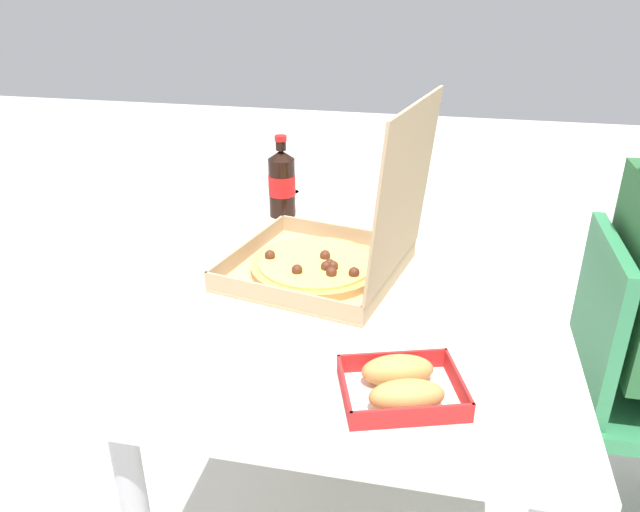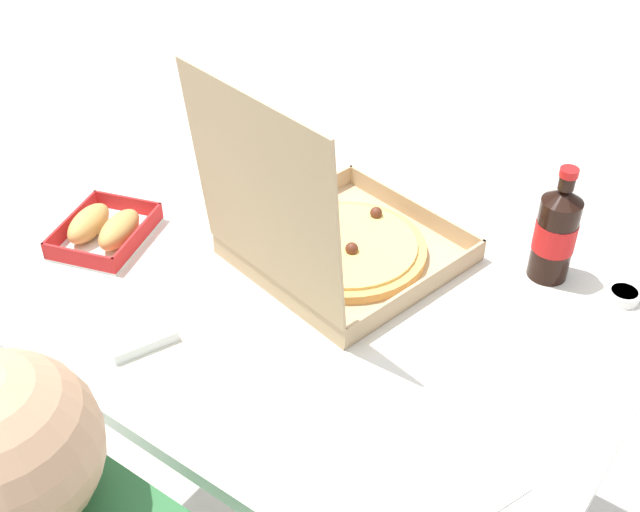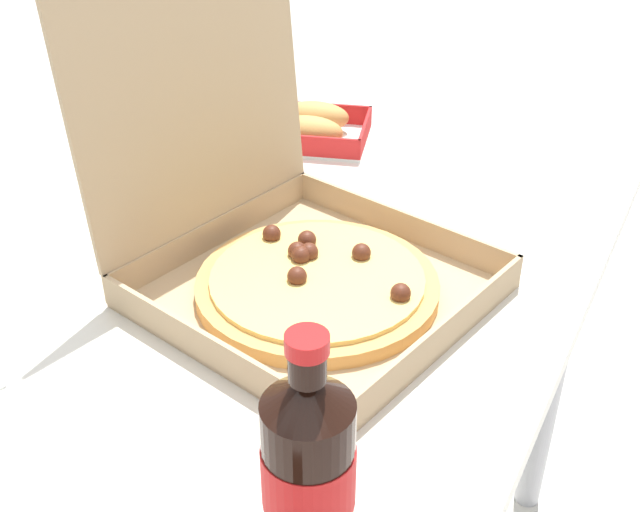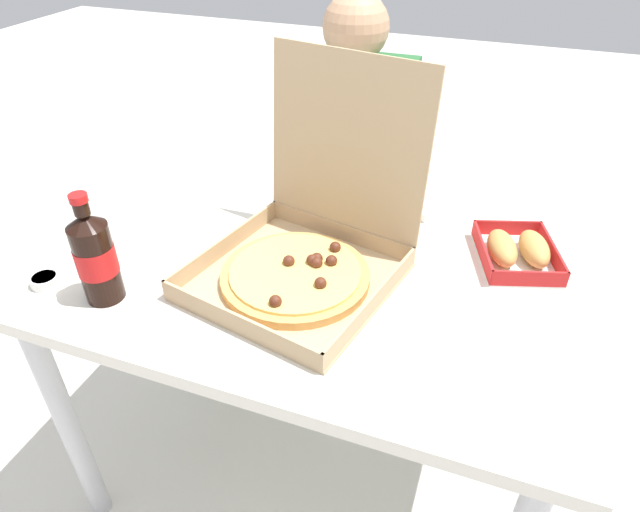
{
  "view_description": "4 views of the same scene",
  "coord_description": "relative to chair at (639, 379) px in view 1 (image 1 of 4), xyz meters",
  "views": [
    {
      "loc": [
        1.21,
        0.15,
        1.38
      ],
      "look_at": [
        0.01,
        -0.11,
        0.79
      ],
      "focal_mm": 34.56,
      "sensor_mm": 36.0,
      "label": 1
    },
    {
      "loc": [
        -0.64,
        0.86,
        1.65
      ],
      "look_at": [
        0.03,
        -0.07,
        0.76
      ],
      "focal_mm": 44.28,
      "sensor_mm": 36.0,
      "label": 2
    },
    {
      "loc": [
        -0.7,
        -0.49,
        1.3
      ],
      "look_at": [
        0.04,
        -0.1,
        0.78
      ],
      "focal_mm": 44.49,
      "sensor_mm": 36.0,
      "label": 3
    },
    {
      "loc": [
        0.34,
        -0.91,
        1.42
      ],
      "look_at": [
        0.04,
        -0.08,
        0.8
      ],
      "focal_mm": 30.78,
      "sensor_mm": 36.0,
      "label": 4
    }
  ],
  "objects": [
    {
      "name": "dining_table",
      "position": [
        0.12,
        -0.65,
        0.18
      ],
      "size": [
        1.13,
        0.83,
        0.75
      ],
      "color": "silver",
      "rests_on": "ground_plane"
    },
    {
      "name": "chair",
      "position": [
        0.0,
        0.0,
        0.0
      ],
      "size": [
        0.4,
        0.4,
        0.83
      ],
      "color": "#338451",
      "rests_on": "ground_plane"
    },
    {
      "name": "pizza_box_open",
      "position": [
        0.13,
        -0.73,
        0.32
      ],
      "size": [
        0.43,
        0.46,
        0.4
      ],
      "color": "tan",
      "rests_on": "dining_table"
    },
    {
      "name": "bread_side_box",
      "position": [
        0.53,
        -0.54,
        0.29
      ],
      "size": [
        0.2,
        0.23,
        0.06
      ],
      "color": "white",
      "rests_on": "dining_table"
    },
    {
      "name": "cola_bottle",
      "position": [
        -0.2,
        -0.93,
        0.36
      ],
      "size": [
        0.07,
        0.07,
        0.22
      ],
      "color": "black",
      "rests_on": "dining_table"
    },
    {
      "name": "paper_menu",
      "position": [
        -0.25,
        -0.45,
        0.27
      ],
      "size": [
        0.25,
        0.22,
        0.0
      ],
      "primitive_type": "cube",
      "rotation": [
        0.0,
        0.0,
        -0.37
      ],
      "color": "white",
      "rests_on": "dining_table"
    },
    {
      "name": "napkin_pile",
      "position": [
        0.29,
        -0.38,
        0.28
      ],
      "size": [
        0.14,
        0.14,
        0.02
      ],
      "primitive_type": "cube",
      "rotation": [
        0.0,
        0.0,
        -0.39
      ],
      "color": "white",
      "rests_on": "dining_table"
    },
    {
      "name": "dipping_sauce_cup",
      "position": [
        -0.34,
        -0.94,
        0.28
      ],
      "size": [
        0.06,
        0.06,
        0.02
      ],
      "color": "white",
      "rests_on": "dining_table"
    }
  ]
}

